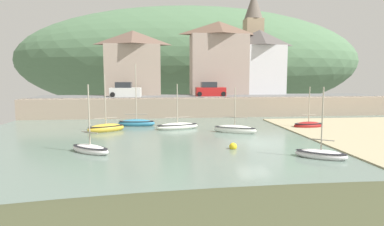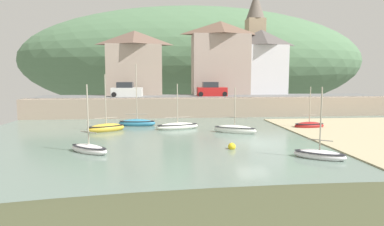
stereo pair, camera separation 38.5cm
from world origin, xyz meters
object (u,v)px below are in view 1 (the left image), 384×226
Objects in this scene: sailboat_white_hull at (235,129)px; dinghy_open_wooden at (90,149)px; church_with_spire at (253,41)px; sailboat_blue_trim at (308,125)px; parked_car_by_wall at (210,90)px; rowboat_small_beached at (137,123)px; mooring_buoy at (233,147)px; waterfront_building_right at (259,62)px; sailboat_nearest_shore at (106,128)px; parked_car_near_slipway at (125,91)px; fishing_boat_green at (321,154)px; waterfront_building_left at (133,62)px; sailboat_tall_mast at (177,126)px; waterfront_building_centre at (219,57)px.

sailboat_white_hull is 0.91× the size of dinghy_open_wooden.
church_with_spire reaches higher than sailboat_blue_trim.
parked_car_by_wall reaches higher than sailboat_white_hull.
rowboat_small_beached is 1.37× the size of dinghy_open_wooden.
mooring_buoy is at bearing -77.52° from sailboat_white_hull.
waterfront_building_right is 2.26× the size of sailboat_blue_trim.
dinghy_open_wooden is at bearing -116.61° from sailboat_nearest_shore.
sailboat_white_hull is at bearing -51.64° from parked_car_near_slipway.
fishing_boat_green is at bearing -45.33° from rowboat_small_beached.
waterfront_building_left reaches higher than rowboat_small_beached.
sailboat_white_hull is at bearing -169.47° from sailboat_blue_trim.
dinghy_open_wooden is at bearing -117.11° from parked_car_by_wall.
parked_car_by_wall is (5.48, 13.30, 2.94)m from sailboat_tall_mast.
sailboat_blue_trim is at bearing -73.01° from waterfront_building_centre.
sailboat_white_hull is 0.79× the size of sailboat_nearest_shore.
sailboat_nearest_shore is at bearing -132.69° from church_with_spire.
sailboat_blue_trim is 1.05× the size of parked_car_by_wall.
parked_car_near_slipway is (0.66, 13.98, 2.90)m from sailboat_nearest_shore.
sailboat_blue_trim is at bearing -28.16° from sailboat_nearest_shore.
parked_car_near_slipway is 1.02× the size of parked_car_by_wall.
sailboat_tall_mast is at bearing -127.80° from waterfront_building_right.
church_with_spire is 28.44m from rowboat_small_beached.
dinghy_open_wooden is 8.62× the size of mooring_buoy.
waterfront_building_right is 2.07× the size of fishing_boat_green.
parked_car_by_wall is at bearing 130.61° from fishing_boat_green.
church_with_spire is 3.83× the size of sailboat_blue_trim.
waterfront_building_right is at bearing 0.00° from waterfront_building_left.
waterfront_building_left reaches higher than fishing_boat_green.
waterfront_building_right reaches higher than sailboat_tall_mast.
fishing_boat_green is 1.14× the size of parked_car_by_wall.
waterfront_building_centre is (12.76, -0.00, 0.77)m from waterfront_building_left.
sailboat_tall_mast is (-7.50, -17.80, -7.67)m from waterfront_building_centre.
church_with_spire reaches higher than fishing_boat_green.
sailboat_tall_mast is 4.84m from rowboat_small_beached.
parked_car_by_wall is at bearing -151.62° from waterfront_building_right.
sailboat_blue_trim is at bearing -17.93° from sailboat_tall_mast.
waterfront_building_left is 2.14× the size of sailboat_white_hull.
sailboat_blue_trim is (-0.63, -18.58, -7.10)m from waterfront_building_right.
waterfront_building_left is 12.78m from waterfront_building_centre.
parked_car_by_wall is (12.27, 13.98, 2.90)m from sailboat_nearest_shore.
waterfront_building_centre reaches higher than fishing_boat_green.
sailboat_white_hull is 1.02× the size of sailboat_blue_trim.
parked_car_by_wall reaches higher than sailboat_blue_trim.
waterfront_building_right is 1.75× the size of sailboat_nearest_shore.
parked_car_near_slipway is (-14.42, 26.08, 2.96)m from fishing_boat_green.
sailboat_nearest_shore is 19.96m from sailboat_blue_trim.
waterfront_building_centre is 2.53× the size of sailboat_blue_trim.
waterfront_building_centre is at bearing 81.39° from mooring_buoy.
waterfront_building_right is 5.32m from church_with_spire.
fishing_boat_green is at bearing -99.30° from church_with_spire.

